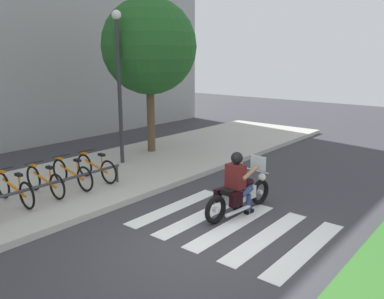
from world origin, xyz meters
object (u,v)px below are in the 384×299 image
rider (238,179)px  street_lamp (119,76)px  bicycle_4 (72,174)px  bicycle_2 (14,189)px  bike_rack (43,187)px  bicycle_5 (96,168)px  tree_near_rack (149,47)px  motorcycle (240,194)px  bicycle_3 (45,181)px

rider → street_lamp: bearing=79.6°
rider → bicycle_4: rider is taller
bicycle_2 → bike_rack: (0.37, -0.55, 0.07)m
bicycle_2 → bicycle_5: size_ratio=1.03×
bicycle_4 → tree_near_rack: tree_near_rack is taller
bicycle_2 → bicycle_4: bearing=-0.0°
bicycle_5 → bike_rack: 1.95m
tree_near_rack → bicycle_2: bearing=-167.3°
motorcycle → rider: rider is taller
motorcycle → bicycle_4: bearing=111.4°
motorcycle → bicycle_3: bearing=120.0°
rider → bicycle_2: size_ratio=0.83×
motorcycle → rider: 0.37m
rider → bicycle_3: rider is taller
motorcycle → bike_rack: size_ratio=0.50×
bicycle_5 → bicycle_2: bearing=180.0°
rider → bicycle_4: (-1.49, 4.00, -0.31)m
bicycle_2 → street_lamp: (3.89, 0.86, 2.32)m
bicycle_5 → bicycle_3: bearing=180.0°
rider → tree_near_rack: tree_near_rack is taller
bicycle_2 → bike_rack: bicycle_2 is taller
bicycle_4 → bicycle_5: 0.75m
rider → tree_near_rack: size_ratio=0.27×
motorcycle → bike_rack: motorcycle is taller
rider → motorcycle: bearing=-8.7°
motorcycle → bicycle_5: bearing=101.6°
bike_rack → tree_near_rack: size_ratio=0.82×
bicycle_4 → bicycle_5: bearing=-0.0°
tree_near_rack → bicycle_4: bearing=-162.8°
bicycle_4 → bicycle_5: bicycle_4 is taller
rider → bicycle_2: 5.01m
bicycle_4 → bike_rack: size_ratio=0.40×
bicycle_2 → rider: bearing=-53.2°
bike_rack → bicycle_5: bearing=16.5°
street_lamp → bicycle_3: bearing=-164.7°
bicycle_3 → bike_rack: bearing=-124.0°
street_lamp → bicycle_4: bearing=-160.2°
bicycle_2 → bicycle_4: (1.50, -0.00, 0.01)m
bicycle_5 → bicycle_4: bearing=180.0°
bike_rack → street_lamp: 4.40m
bicycle_5 → street_lamp: street_lamp is taller
rider → bicycle_5: bearing=100.5°
street_lamp → tree_near_rack: bearing=13.4°
rider → bicycle_2: bearing=126.8°
bicycle_5 → street_lamp: bearing=27.7°
bicycle_2 → bike_rack: 0.67m
bicycle_3 → rider: bearing=-60.7°
bike_rack → street_lamp: bearing=21.9°
bicycle_2 → street_lamp: street_lamp is taller
motorcycle → tree_near_rack: 6.68m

